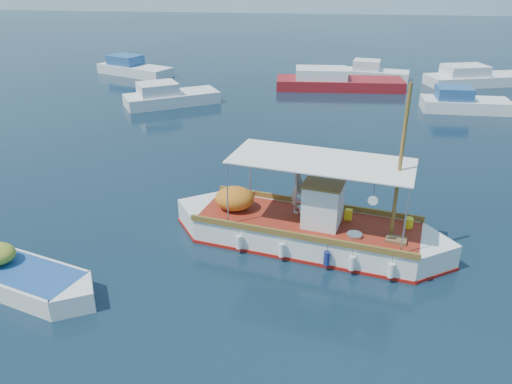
# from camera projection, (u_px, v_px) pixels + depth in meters

# --- Properties ---
(ground) EXTENTS (160.00, 160.00, 0.00)m
(ground) POSITION_uv_depth(u_px,v_px,m) (293.00, 237.00, 18.44)
(ground) COLOR black
(ground) RESTS_ON ground
(fishing_caique) EXTENTS (10.04, 4.38, 6.27)m
(fishing_caique) POSITION_uv_depth(u_px,v_px,m) (306.00, 230.00, 17.83)
(fishing_caique) COLOR white
(fishing_caique) RESTS_ON ground
(dinghy) EXTENTS (5.86, 3.02, 1.50)m
(dinghy) POSITION_uv_depth(u_px,v_px,m) (16.00, 277.00, 15.59)
(dinghy) COLOR white
(dinghy) RESTS_ON ground
(bg_boat_nw) EXTENTS (6.71, 5.37, 1.80)m
(bg_boat_nw) POSITION_uv_depth(u_px,v_px,m) (169.00, 98.00, 34.73)
(bg_boat_nw) COLOR silver
(bg_boat_nw) RESTS_ON ground
(bg_boat_n) EXTENTS (9.88, 3.26, 1.80)m
(bg_boat_n) POSITION_uv_depth(u_px,v_px,m) (336.00, 82.00, 38.91)
(bg_boat_n) COLOR maroon
(bg_boat_n) RESTS_ON ground
(bg_boat_ne) EXTENTS (5.65, 2.29, 1.80)m
(bg_boat_ne) POSITION_uv_depth(u_px,v_px,m) (463.00, 104.00, 33.34)
(bg_boat_ne) COLOR silver
(bg_boat_ne) RESTS_ON ground
(bg_boat_e) EXTENTS (8.64, 4.79, 1.80)m
(bg_boat_e) POSITION_uv_depth(u_px,v_px,m) (475.00, 79.00, 40.11)
(bg_boat_e) COLOR silver
(bg_boat_e) RESTS_ON ground
(bg_boat_far_w) EXTENTS (7.21, 4.91, 1.80)m
(bg_boat_far_w) POSITION_uv_depth(u_px,v_px,m) (133.00, 69.00, 43.62)
(bg_boat_far_w) COLOR silver
(bg_boat_far_w) RESTS_ON ground
(bg_boat_far_n) EXTENTS (5.61, 2.91, 1.80)m
(bg_boat_far_n) POSITION_uv_depth(u_px,v_px,m) (373.00, 74.00, 41.76)
(bg_boat_far_n) COLOR silver
(bg_boat_far_n) RESTS_ON ground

